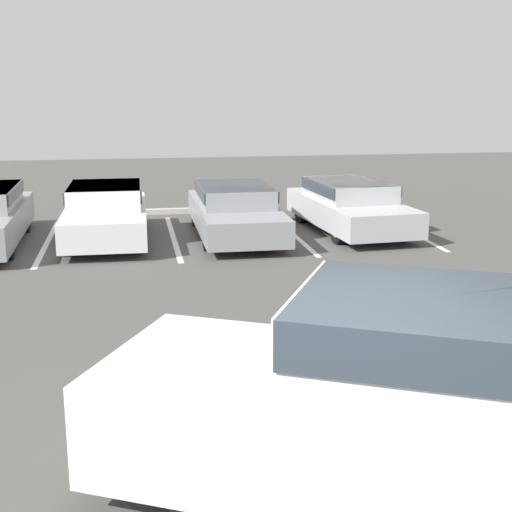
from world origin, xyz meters
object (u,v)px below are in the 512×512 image
(pickup_truck, at_px, (474,414))
(parked_sedan_c, at_px, (235,209))
(parked_sedan_b, at_px, (106,211))
(wheel_stop_curb, at_px, (157,212))
(parked_sedan_d, at_px, (350,204))

(pickup_truck, distance_m, parked_sedan_c, 11.30)
(parked_sedan_b, distance_m, wheel_stop_curb, 3.51)
(parked_sedan_b, bearing_deg, parked_sedan_d, 92.42)
(pickup_truck, xyz_separation_m, parked_sedan_c, (-0.23, 11.29, -0.27))
(parked_sedan_d, distance_m, wheel_stop_curb, 5.42)
(parked_sedan_d, bearing_deg, parked_sedan_b, -92.98)
(pickup_truck, relative_size, parked_sedan_b, 1.48)
(parked_sedan_b, bearing_deg, wheel_stop_curb, 159.47)
(parked_sedan_d, xyz_separation_m, wheel_stop_curb, (-4.44, 3.05, -0.57))
(parked_sedan_b, relative_size, parked_sedan_c, 0.89)
(parked_sedan_b, distance_m, parked_sedan_d, 5.69)
(parked_sedan_b, xyz_separation_m, parked_sedan_d, (5.69, 0.17, -0.03))
(wheel_stop_curb, bearing_deg, parked_sedan_c, -62.27)
(parked_sedan_b, bearing_deg, parked_sedan_c, 92.07)
(parked_sedan_c, height_order, wheel_stop_curb, parked_sedan_c)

